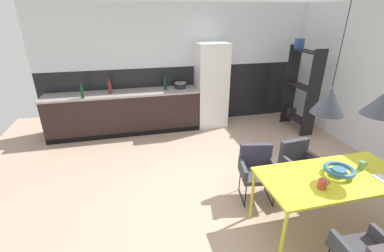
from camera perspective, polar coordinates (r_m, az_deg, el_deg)
name	(u,v)px	position (r m, az deg, el deg)	size (l,w,h in m)	color
ground_plane	(223,196)	(4.03, 6.87, -14.91)	(8.15, 8.15, 0.00)	tan
back_wall_splashback_dark	(183,94)	(6.34, -2.08, 6.92)	(6.27, 0.12, 1.35)	black
back_wall_panel_upper	(182,35)	(6.09, -2.27, 19.19)	(6.27, 0.12, 1.35)	silver
kitchen_counter	(125,113)	(5.96, -14.40, 2.87)	(3.26, 0.63, 0.92)	black
refrigerator_column	(211,86)	(6.08, 4.19, 8.79)	(0.68, 0.60, 1.90)	silver
dining_table	(334,180)	(3.51, 28.51, -10.23)	(1.72, 0.80, 0.76)	yellow
armchair_far_side	(257,166)	(3.86, 14.01, -8.43)	(0.56, 0.55, 0.78)	#3B3A3E
armchair_by_stool	(298,160)	(4.17, 22.19, -6.94)	(0.53, 0.51, 0.77)	#3B3A3E
fruit_bowl	(339,170)	(3.51, 29.47, -8.39)	(0.34, 0.34, 0.09)	#33607F
mug_dark_espresso	(322,184)	(3.18, 26.58, -11.25)	(0.14, 0.09, 0.10)	#B23D33
mug_tall_blue	(362,165)	(3.76, 33.09, -7.22)	(0.12, 0.07, 0.11)	#5B8456
cooking_pot	(180,85)	(5.97, -2.57, 8.87)	(0.26, 0.26, 0.15)	black
bottle_spice_small	(82,92)	(5.65, -22.88, 6.86)	(0.06, 0.06, 0.32)	#0F3319
bottle_oil_tall	(110,87)	(5.79, -17.48, 8.11)	(0.07, 0.07, 0.32)	maroon
bottle_vinegar_dark	(165,84)	(5.83, -5.88, 9.17)	(0.06, 0.06, 0.33)	#0F3319
open_shelf_unit	(301,87)	(6.31, 22.64, 7.93)	(0.30, 0.85, 1.98)	black
pendant_lamp_over_table_near	(329,100)	(2.85, 27.78, 4.99)	(0.31, 0.31, 1.07)	black
pendant_lamp_over_table_far	(382,104)	(3.38, 36.07, 3.92)	(0.37, 0.37, 1.16)	black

